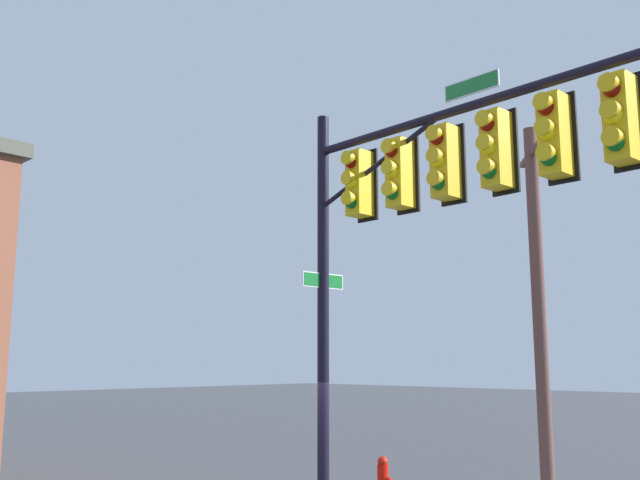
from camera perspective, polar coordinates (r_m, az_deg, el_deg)
The scene contains 3 objects.
signal_pole_assembly at distance 10.85m, azimuth 9.14°, elevation 3.88°, with size 5.93×1.08×7.15m.
utility_pole at distance 16.16m, azimuth 17.02°, elevation -4.69°, with size 1.25×1.45×8.00m.
fire_hydrant at distance 16.22m, azimuth 5.04°, elevation -18.25°, with size 0.33×0.24×0.83m.
Camera 1 is at (8.47, -8.83, 2.84)m, focal length 40.16 mm.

